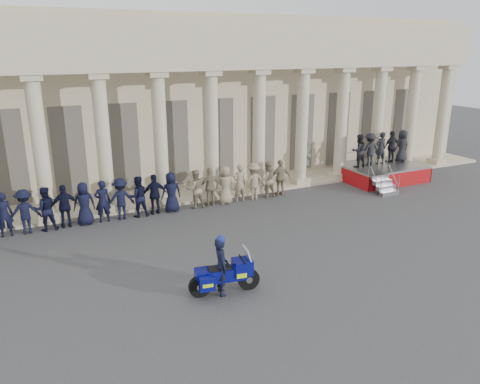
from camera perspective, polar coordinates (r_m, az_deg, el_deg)
name	(u,v)px	position (r m, az deg, el deg)	size (l,w,h in m)	color
ground	(266,266)	(16.64, 3.14, -8.97)	(90.00, 90.00, 0.00)	#38383A
building	(148,97)	(28.86, -11.12, 11.35)	(40.00, 12.50, 9.00)	#B9AA8A
officer_rank	(116,200)	(21.24, -14.93, -0.89)	(17.55, 0.71, 1.88)	black
reviewing_stand	(380,154)	(27.77, 16.70, 4.41)	(4.49, 4.25, 2.75)	gray
motorcycle	(225,274)	(14.66, -1.83, -10.01)	(2.27, 1.02, 1.46)	black
rider	(221,265)	(14.48, -2.32, -8.91)	(0.54, 0.74, 1.95)	black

